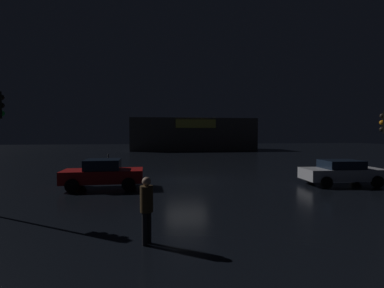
{
  "coord_description": "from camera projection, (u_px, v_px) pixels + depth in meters",
  "views": [
    {
      "loc": [
        -2.15,
        -17.48,
        2.91
      ],
      "look_at": [
        0.71,
        2.47,
        2.14
      ],
      "focal_mm": 26.58,
      "sensor_mm": 36.0,
      "label": 1
    }
  ],
  "objects": [
    {
      "name": "pedestrian",
      "position": [
        147.0,
        205.0,
        7.39
      ],
      "size": [
        0.48,
        0.48,
        1.77
      ],
      "color": "black",
      "rests_on": "ground"
    },
    {
      "name": "car_far",
      "position": [
        103.0,
        174.0,
        14.96
      ],
      "size": [
        4.13,
        2.06,
        1.53
      ],
      "color": "#A51414",
      "rests_on": "ground"
    },
    {
      "name": "store_building",
      "position": [
        192.0,
        134.0,
        49.67
      ],
      "size": [
        21.08,
        7.68,
        5.45
      ],
      "color": "#4C4742",
      "rests_on": "ground"
    },
    {
      "name": "car_near",
      "position": [
        342.0,
        172.0,
        15.95
      ],
      "size": [
        4.43,
        2.18,
        1.4
      ],
      "color": "#B7B7BF",
      "rests_on": "ground"
    },
    {
      "name": "ground_plane",
      "position": [
        186.0,
        180.0,
        17.71
      ],
      "size": [
        120.0,
        120.0,
        0.0
      ],
      "primitive_type": "plane",
      "color": "black"
    },
    {
      "name": "bollard_kerb_b",
      "position": [
        108.0,
        159.0,
        25.95
      ],
      "size": [
        0.13,
        0.13,
        1.02
      ],
      "primitive_type": "cylinder",
      "color": "#595B60",
      "rests_on": "ground"
    }
  ]
}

